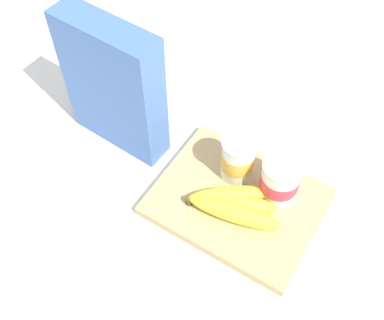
% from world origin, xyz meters
% --- Properties ---
extents(ground_plane, '(2.40, 2.40, 0.00)m').
position_xyz_m(ground_plane, '(0.00, 0.00, 0.00)').
color(ground_plane, silver).
extents(cutting_board, '(0.30, 0.24, 0.02)m').
position_xyz_m(cutting_board, '(0.00, 0.00, 0.01)').
color(cutting_board, tan).
rests_on(cutting_board, ground_plane).
extents(cereal_box, '(0.21, 0.07, 0.29)m').
position_xyz_m(cereal_box, '(-0.29, 0.02, 0.14)').
color(cereal_box, '#4770B7').
rests_on(cereal_box, ground_plane).
extents(yogurt_cup_front, '(0.07, 0.07, 0.10)m').
position_xyz_m(yogurt_cup_front, '(-0.03, 0.05, 0.07)').
color(yogurt_cup_front, white).
rests_on(yogurt_cup_front, cutting_board).
extents(yogurt_cup_back, '(0.07, 0.07, 0.09)m').
position_xyz_m(yogurt_cup_back, '(0.06, 0.05, 0.06)').
color(yogurt_cup_back, white).
rests_on(yogurt_cup_back, cutting_board).
extents(banana_bunch, '(0.18, 0.12, 0.04)m').
position_xyz_m(banana_bunch, '(0.00, -0.03, 0.04)').
color(banana_bunch, yellow).
rests_on(banana_bunch, cutting_board).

